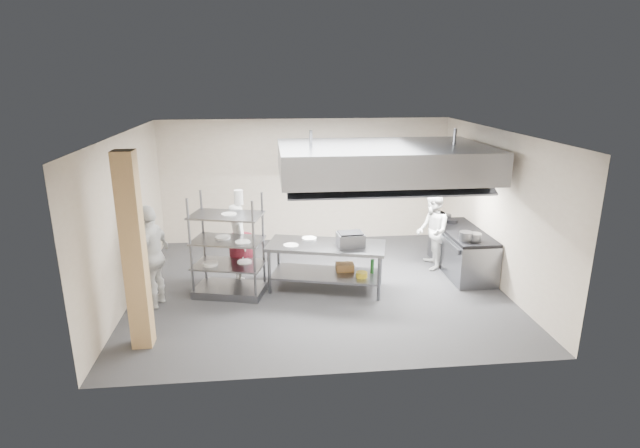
{
  "coord_description": "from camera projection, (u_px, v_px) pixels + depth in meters",
  "views": [
    {
      "loc": [
        -0.91,
        -9.0,
        3.99
      ],
      "look_at": [
        0.05,
        0.2,
        1.22
      ],
      "focal_mm": 28.0,
      "sensor_mm": 36.0,
      "label": 1
    }
  ],
  "objects": [
    {
      "name": "chef_head",
      "position": [
        239.0,
        244.0,
        9.75
      ],
      "size": [
        0.56,
        0.69,
        1.63
      ],
      "primitive_type": "imported",
      "rotation": [
        0.0,
        0.0,
        1.9
      ],
      "color": "white",
      "rests_on": "floor"
    },
    {
      "name": "plate_stack",
      "position": [
        229.0,
        263.0,
        9.32
      ],
      "size": [
        0.28,
        0.28,
        0.05
      ],
      "primitive_type": "cylinder",
      "color": "white",
      "rests_on": "pass_rack"
    },
    {
      "name": "griddle",
      "position": [
        350.0,
        240.0,
        9.35
      ],
      "size": [
        0.52,
        0.42,
        0.24
      ],
      "primitive_type": "cube",
      "rotation": [
        0.0,
        0.0,
        0.08
      ],
      "color": "slate",
      "rests_on": "island_worktop"
    },
    {
      "name": "island_worktop",
      "position": [
        326.0,
        246.0,
        9.47
      ],
      "size": [
        2.38,
        1.46,
        0.06
      ],
      "primitive_type": "cube",
      "rotation": [
        0.0,
        0.0,
        -0.26
      ],
      "color": "gray",
      "rests_on": "island"
    },
    {
      "name": "chef_plating",
      "position": [
        152.0,
        256.0,
        8.79
      ],
      "size": [
        0.72,
        1.17,
        1.86
      ],
      "primitive_type": "imported",
      "rotation": [
        0.0,
        0.0,
        -1.84
      ],
      "color": "white",
      "rests_on": "floor"
    },
    {
      "name": "cooking_range",
      "position": [
        462.0,
        252.0,
        10.47
      ],
      "size": [
        0.8,
        2.0,
        0.84
      ],
      "primitive_type": "cube",
      "color": "gray",
      "rests_on": "floor"
    },
    {
      "name": "wall_left",
      "position": [
        126.0,
        218.0,
        9.03
      ],
      "size": [
        0.0,
        6.0,
        6.0
      ],
      "primitive_type": "plane",
      "rotation": [
        1.57,
        0.0,
        1.57
      ],
      "color": "#BDAC96",
      "rests_on": "ground"
    },
    {
      "name": "ceiling",
      "position": [
        318.0,
        133.0,
        8.95
      ],
      "size": [
        7.0,
        7.0,
        0.0
      ],
      "primitive_type": "plane",
      "rotation": [
        3.14,
        0.0,
        0.0
      ],
      "color": "silver",
      "rests_on": "wall_back"
    },
    {
      "name": "stockpot",
      "position": [
        466.0,
        236.0,
        9.66
      ],
      "size": [
        0.26,
        0.26,
        0.18
      ],
      "primitive_type": "cylinder",
      "color": "gray",
      "rests_on": "range_top"
    },
    {
      "name": "wall_right",
      "position": [
        496.0,
        208.0,
        9.73
      ],
      "size": [
        0.0,
        6.0,
        6.0
      ],
      "primitive_type": "plane",
      "rotation": [
        1.57,
        0.0,
        -1.57
      ],
      "color": "#BDAC96",
      "rests_on": "ground"
    },
    {
      "name": "hood_strip_a",
      "position": [
        337.0,
        178.0,
        9.63
      ],
      "size": [
        1.6,
        0.12,
        0.04
      ],
      "primitive_type": "cube",
      "color": "white",
      "rests_on": "exhaust_hood"
    },
    {
      "name": "island_undershelf",
      "position": [
        326.0,
        274.0,
        9.63
      ],
      "size": [
        2.18,
        1.32,
        0.04
      ],
      "primitive_type": "cube",
      "rotation": [
        0.0,
        0.0,
        -0.26
      ],
      "color": "slate",
      "rests_on": "island"
    },
    {
      "name": "column",
      "position": [
        134.0,
        253.0,
        7.28
      ],
      "size": [
        0.3,
        0.3,
        3.0
      ],
      "primitive_type": "cube",
      "color": "tan",
      "rests_on": "floor"
    },
    {
      "name": "wall_shelf",
      "position": [
        379.0,
        180.0,
        12.26
      ],
      "size": [
        1.5,
        0.28,
        0.04
      ],
      "primitive_type": "cube",
      "color": "gray",
      "rests_on": "wall_back"
    },
    {
      "name": "chef_line",
      "position": [
        432.0,
        231.0,
        10.54
      ],
      "size": [
        0.73,
        0.88,
        1.65
      ],
      "primitive_type": "imported",
      "rotation": [
        0.0,
        0.0,
        -1.71
      ],
      "color": "white",
      "rests_on": "floor"
    },
    {
      "name": "hood_strip_b",
      "position": [
        427.0,
        176.0,
        9.81
      ],
      "size": [
        1.6,
        0.12,
        0.04
      ],
      "primitive_type": "cube",
      "color": "white",
      "rests_on": "exhaust_hood"
    },
    {
      "name": "island",
      "position": [
        326.0,
        267.0,
        9.59
      ],
      "size": [
        2.38,
        1.46,
        0.91
      ],
      "primitive_type": null,
      "rotation": [
        0.0,
        0.0,
        -0.26
      ],
      "color": "gray",
      "rests_on": "floor"
    },
    {
      "name": "exhaust_hood",
      "position": [
        383.0,
        161.0,
        9.63
      ],
      "size": [
        4.0,
        2.5,
        0.6
      ],
      "primitive_type": "cube",
      "color": "gray",
      "rests_on": "ceiling"
    },
    {
      "name": "pass_rack",
      "position": [
        228.0,
        246.0,
        9.22
      ],
      "size": [
        1.43,
        1.04,
        1.92
      ],
      "primitive_type": null,
      "rotation": [
        0.0,
        0.0,
        -0.25
      ],
      "color": "slate",
      "rests_on": "floor"
    },
    {
      "name": "floor",
      "position": [
        318.0,
        286.0,
        9.81
      ],
      "size": [
        7.0,
        7.0,
        0.0
      ],
      "primitive_type": "plane",
      "color": "#2E2E30",
      "rests_on": "ground"
    },
    {
      "name": "wicker_basket",
      "position": [
        345.0,
        267.0,
        9.73
      ],
      "size": [
        0.35,
        0.24,
        0.15
      ],
      "primitive_type": "cube",
      "rotation": [
        0.0,
        0.0,
        -0.02
      ],
      "color": "brown",
      "rests_on": "island_undershelf"
    },
    {
      "name": "wall_back",
      "position": [
        306.0,
        181.0,
        12.24
      ],
      "size": [
        7.0,
        0.0,
        7.0
      ],
      "primitive_type": "plane",
      "rotation": [
        1.57,
        0.0,
        0.0
      ],
      "color": "#BDAC96",
      "rests_on": "ground"
    },
    {
      "name": "range_top",
      "position": [
        463.0,
        232.0,
        10.34
      ],
      "size": [
        0.78,
        1.96,
        0.06
      ],
      "primitive_type": "cube",
      "color": "black",
      "rests_on": "cooking_range"
    }
  ]
}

